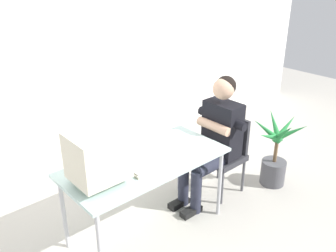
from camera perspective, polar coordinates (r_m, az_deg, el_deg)
The scene contains 8 objects.
ground_plane at distance 3.63m, azimuth -3.18°, elevation -15.64°, with size 12.00×12.00×0.00m, color #B2ADA3.
wall_back at distance 4.20m, azimuth -12.64°, elevation 12.41°, with size 8.00×0.10×3.00m, color silver.
desk at distance 3.23m, azimuth -3.46°, elevation -6.23°, with size 1.47×0.69×0.75m.
crt_monitor at distance 2.82m, azimuth -10.81°, elevation -4.54°, with size 0.41×0.36×0.43m.
keyboard at distance 3.10m, azimuth -5.94°, elevation -6.17°, with size 0.15×0.42×0.03m.
office_chair at distance 3.98m, azimuth 8.93°, elevation -3.79°, with size 0.41×0.41×0.83m.
person_seated at distance 3.74m, azimuth 7.32°, elevation -1.45°, with size 0.74×0.58×1.31m.
potted_plant at distance 4.25m, azimuth 16.26°, elevation -4.49°, with size 0.62×0.50×0.85m.
Camera 1 is at (-1.69, -2.20, 2.34)m, focal length 39.32 mm.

